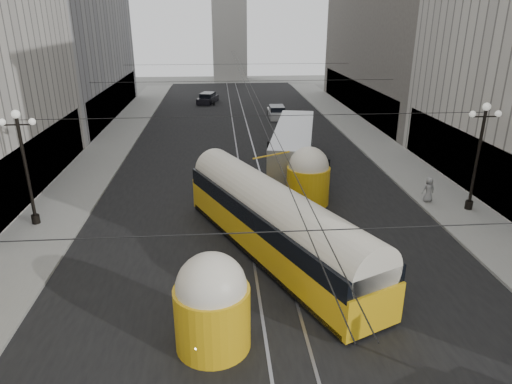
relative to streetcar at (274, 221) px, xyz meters
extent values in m
cube|color=black|center=(-0.26, 18.87, -1.80)|extent=(20.00, 85.00, 0.02)
cube|color=gray|center=(-12.26, 22.37, -1.72)|extent=(4.00, 72.00, 0.15)
cube|color=gray|center=(11.74, 22.37, -1.72)|extent=(4.00, 72.00, 0.15)
cube|color=gray|center=(-1.01, 18.87, -1.80)|extent=(0.12, 85.00, 0.04)
cube|color=gray|center=(0.49, 18.87, -1.80)|extent=(0.12, 85.00, 0.04)
cube|color=black|center=(-14.31, 10.37, 0.20)|extent=(0.10, 18.00, 3.60)
cube|color=black|center=(-14.31, 34.37, 0.20)|extent=(0.10, 25.20, 3.60)
cube|color=black|center=(13.79, 8.37, 0.20)|extent=(0.10, 18.00, 3.60)
cube|color=black|center=(13.79, 34.37, 0.20)|extent=(0.10, 28.80, 3.60)
cube|color=#B2AFA8|center=(-0.26, 66.37, 10.20)|extent=(6.00, 6.00, 24.00)
cylinder|color=black|center=(-12.86, 4.37, 1.35)|extent=(0.18, 0.18, 6.00)
cylinder|color=black|center=(-12.86, 4.37, -1.40)|extent=(0.44, 0.44, 0.50)
cylinder|color=black|center=(-12.86, 4.37, 3.95)|extent=(1.60, 0.08, 0.08)
sphere|color=white|center=(-12.86, 4.37, 4.50)|extent=(0.44, 0.44, 0.44)
sphere|color=white|center=(-13.61, 4.37, 4.10)|extent=(0.36, 0.36, 0.36)
sphere|color=white|center=(-12.11, 4.37, 4.10)|extent=(0.36, 0.36, 0.36)
cylinder|color=black|center=(12.34, 4.37, 1.35)|extent=(0.18, 0.18, 6.00)
cylinder|color=black|center=(12.34, 4.37, -1.40)|extent=(0.44, 0.44, 0.50)
cylinder|color=black|center=(12.34, 4.37, 3.95)|extent=(1.60, 0.08, 0.08)
sphere|color=white|center=(12.34, 4.37, 4.50)|extent=(0.44, 0.44, 0.44)
sphere|color=white|center=(11.59, 4.37, 4.10)|extent=(0.36, 0.36, 0.36)
sphere|color=white|center=(13.09, 4.37, 4.10)|extent=(0.36, 0.36, 0.36)
cylinder|color=black|center=(-0.26, -9.63, 4.20)|extent=(25.00, 0.03, 0.03)
cylinder|color=black|center=(-0.26, 4.37, 4.20)|extent=(25.00, 0.03, 0.03)
cylinder|color=black|center=(-0.26, 18.37, 4.20)|extent=(25.00, 0.03, 0.03)
cylinder|color=black|center=(-0.26, 32.37, 4.20)|extent=(25.00, 0.03, 0.03)
cylinder|color=black|center=(-0.26, 22.37, 4.00)|extent=(0.03, 72.00, 0.03)
cylinder|color=black|center=(0.14, 22.37, 4.00)|extent=(0.03, 72.00, 0.03)
cube|color=gold|center=(0.00, 0.00, -0.72)|extent=(8.31, 14.13, 1.74)
cube|color=black|center=(0.00, 0.00, -1.54)|extent=(8.13, 13.74, 0.31)
cube|color=black|center=(0.00, 0.00, 0.40)|extent=(8.24, 13.95, 0.87)
cylinder|color=silver|center=(0.00, 0.00, 0.71)|extent=(7.94, 13.81, 2.35)
cylinder|color=gold|center=(-2.90, -6.43, -0.62)|extent=(2.66, 2.66, 2.35)
sphere|color=silver|center=(-2.90, -6.43, 0.60)|extent=(2.45, 2.45, 2.45)
cylinder|color=gold|center=(2.90, 6.43, -0.62)|extent=(2.66, 2.66, 2.35)
sphere|color=silver|center=(2.90, 6.43, 0.60)|extent=(2.45, 2.45, 2.45)
sphere|color=#FFF2BF|center=(-3.37, -7.48, -0.93)|extent=(0.36, 0.36, 0.36)
cube|color=#ABAEB0|center=(3.05, 13.19, -0.14)|extent=(5.33, 13.12, 3.21)
cube|color=black|center=(3.05, 13.19, 0.40)|extent=(5.25, 12.69, 1.18)
cube|color=black|center=(3.05, 6.82, 0.24)|extent=(2.43, 0.62, 1.50)
cylinder|color=black|center=(1.71, 8.89, -1.26)|extent=(0.30, 1.07, 1.07)
cylinder|color=black|center=(4.39, 8.89, -1.26)|extent=(0.30, 1.07, 1.07)
cylinder|color=black|center=(1.71, 17.49, -1.26)|extent=(0.30, 1.07, 1.07)
cylinder|color=black|center=(4.39, 17.49, -1.26)|extent=(0.30, 1.07, 1.07)
cube|color=silver|center=(4.12, 31.88, -1.32)|extent=(1.89, 4.48, 0.79)
cube|color=black|center=(4.12, 31.88, -0.76)|extent=(1.64, 2.47, 0.75)
cylinder|color=black|center=(3.29, 30.37, -1.48)|extent=(0.22, 0.63, 0.63)
cylinder|color=black|center=(4.94, 30.37, -1.48)|extent=(0.22, 0.63, 0.63)
cylinder|color=black|center=(3.29, 33.40, -1.48)|extent=(0.22, 0.63, 0.63)
cylinder|color=black|center=(4.94, 33.40, -1.48)|extent=(0.22, 0.63, 0.63)
cube|color=black|center=(-3.95, 42.09, -1.33)|extent=(2.96, 4.77, 0.79)
cube|color=black|center=(-3.95, 42.09, -0.77)|extent=(2.21, 2.78, 0.74)
cylinder|color=black|center=(-4.77, 40.58, -1.48)|extent=(0.22, 0.63, 0.63)
cylinder|color=black|center=(-3.12, 40.58, -1.48)|extent=(0.22, 0.63, 0.63)
cylinder|color=black|center=(-4.77, 43.60, -1.48)|extent=(0.22, 0.63, 0.63)
cylinder|color=black|center=(-3.12, 43.60, -1.48)|extent=(0.22, 0.63, 0.63)
imported|color=gray|center=(10.36, 5.69, -0.86)|extent=(0.82, 0.55, 1.58)
camera|label=1|loc=(-2.46, -19.75, 9.21)|focal=32.00mm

